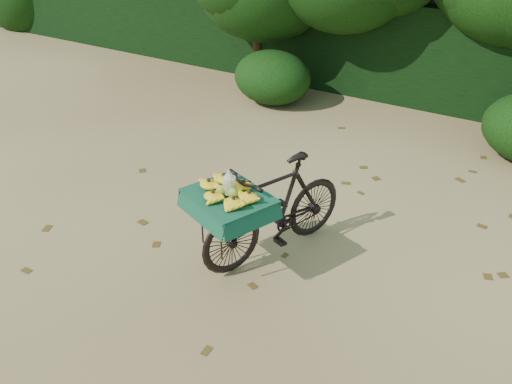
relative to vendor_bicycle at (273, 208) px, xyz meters
The scene contains 5 objects.
ground 0.89m from the vendor_bicycle, 21.42° to the right, with size 80.00×80.00×0.00m, color tan.
vendor_bicycle is the anchor object (origin of this frame).
hedge_backdrop 6.10m from the vendor_bicycle, 84.15° to the left, with size 26.00×1.80×1.80m, color black.
bush_clumps 4.21m from the vendor_bicycle, 74.55° to the left, with size 8.80×1.70×0.90m, color black, non-canonical shape.
leaf_litter 0.94m from the vendor_bicycle, 33.21° to the left, with size 7.00×7.30×0.01m, color #4D3814, non-canonical shape.
Camera 1 is at (1.84, -4.08, 3.67)m, focal length 38.00 mm.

